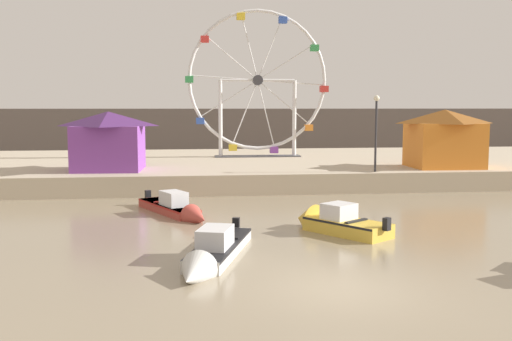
# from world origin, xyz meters

# --- Properties ---
(ground_plane) EXTENTS (240.00, 240.00, 0.00)m
(ground_plane) POSITION_xyz_m (0.00, 0.00, 0.00)
(ground_plane) COLOR gray
(quay_promenade) EXTENTS (110.00, 18.94, 1.08)m
(quay_promenade) POSITION_xyz_m (0.00, 25.14, 0.54)
(quay_promenade) COLOR #B7A88E
(quay_promenade) RESTS_ON ground_plane
(distant_town_skyline) EXTENTS (140.00, 3.00, 4.40)m
(distant_town_skyline) POSITION_xyz_m (0.00, 44.97, 2.20)
(distant_town_skyline) COLOR #564C47
(distant_town_skyline) RESTS_ON ground_plane
(motorboat_mustard_yellow) EXTENTS (3.40, 4.02, 1.45)m
(motorboat_mustard_yellow) POSITION_xyz_m (1.58, 6.71, 0.34)
(motorboat_mustard_yellow) COLOR gold
(motorboat_mustard_yellow) RESTS_ON ground_plane
(motorboat_pale_grey) EXTENTS (2.76, 6.03, 1.31)m
(motorboat_pale_grey) POSITION_xyz_m (-3.07, 2.82, 0.28)
(motorboat_pale_grey) COLOR silver
(motorboat_pale_grey) RESTS_ON ground_plane
(motorboat_faded_red) EXTENTS (3.33, 5.38, 1.28)m
(motorboat_faded_red) POSITION_xyz_m (-4.18, 10.59, 0.28)
(motorboat_faded_red) COLOR #B24238
(motorboat_faded_red) RESTS_ON ground_plane
(ferris_wheel_white_frame) EXTENTS (10.02, 1.20, 10.20)m
(ferris_wheel_white_frame) POSITION_xyz_m (1.22, 26.76, 6.20)
(ferris_wheel_white_frame) COLOR silver
(ferris_wheel_white_frame) RESTS_ON quay_promenade
(carnival_booth_orange_canopy) EXTENTS (4.25, 3.71, 3.34)m
(carnival_booth_orange_canopy) POSITION_xyz_m (11.05, 18.24, 2.82)
(carnival_booth_orange_canopy) COLOR orange
(carnival_booth_orange_canopy) RESTS_ON quay_promenade
(carnival_booth_purple_stall) EXTENTS (4.13, 4.08, 3.24)m
(carnival_booth_purple_stall) POSITION_xyz_m (-8.03, 19.02, 2.77)
(carnival_booth_purple_stall) COLOR purple
(carnival_booth_purple_stall) RESTS_ON quay_promenade
(promenade_lamp_near) EXTENTS (0.32, 0.32, 4.11)m
(promenade_lamp_near) POSITION_xyz_m (6.38, 16.48, 3.75)
(promenade_lamp_near) COLOR #2D2D33
(promenade_lamp_near) RESTS_ON quay_promenade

